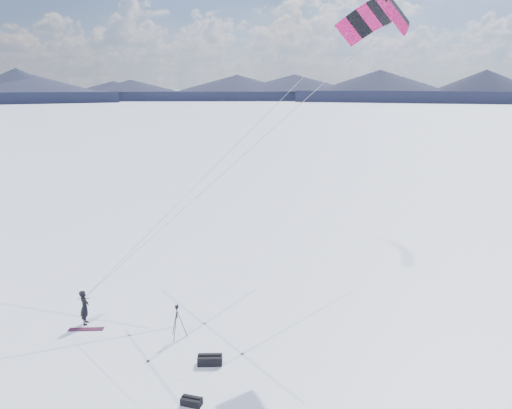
% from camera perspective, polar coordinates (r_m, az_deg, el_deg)
% --- Properties ---
extents(ground, '(1800.00, 1800.00, 0.00)m').
position_cam_1_polar(ground, '(21.32, -13.48, -16.07)').
color(ground, white).
extents(horizon_hills, '(704.00, 705.94, 8.37)m').
position_cam_1_polar(horizon_hills, '(19.90, -14.01, -7.67)').
color(horizon_hills, black).
rests_on(horizon_hills, ground).
extents(snow_tracks, '(14.76, 10.25, 0.01)m').
position_cam_1_polar(snow_tracks, '(21.27, -15.53, -16.26)').
color(snow_tracks, '#A3B6D1').
rests_on(snow_tracks, ground).
extents(snowkiter, '(0.53, 0.66, 1.58)m').
position_cam_1_polar(snowkiter, '(24.14, -18.86, -12.76)').
color(snowkiter, black).
rests_on(snowkiter, ground).
extents(snowboard, '(1.53, 0.56, 0.04)m').
position_cam_1_polar(snowboard, '(23.60, -18.85, -13.34)').
color(snowboard, '#60193A').
rests_on(snowboard, ground).
extents(tripod, '(0.72, 0.68, 1.48)m').
position_cam_1_polar(tripod, '(21.60, -9.00, -12.57)').
color(tripod, black).
rests_on(tripod, ground).
extents(gear_bag_a, '(0.99, 0.59, 0.42)m').
position_cam_1_polar(gear_bag_a, '(19.99, -5.30, -17.26)').
color(gear_bag_a, black).
rests_on(gear_bag_a, ground).
extents(gear_bag_b, '(0.74, 0.44, 0.32)m').
position_cam_1_polar(gear_bag_b, '(17.98, -7.38, -21.40)').
color(gear_bag_b, black).
rests_on(gear_bag_b, ground).
extents(power_kite, '(13.76, 6.83, 12.88)m').
position_cam_1_polar(power_kite, '(23.34, 13.69, 19.96)').
color(power_kite, '#CD0F59').
rests_on(power_kite, ground).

